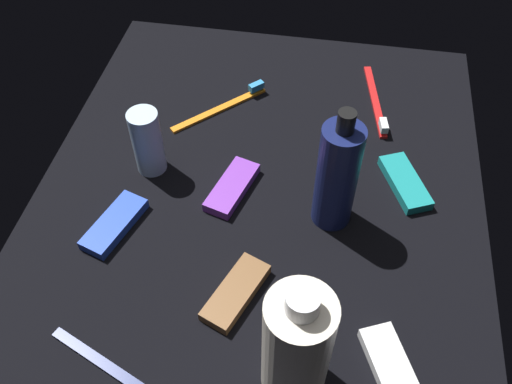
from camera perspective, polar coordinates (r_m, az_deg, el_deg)
ground_plane at (r=77.91cm, az=0.00°, el=-1.71°), size 84.00×64.00×1.20cm
lotion_bottle at (r=70.78cm, az=8.46°, el=1.80°), size 5.43×5.43×19.00cm
bodywash_bottle at (r=57.24cm, az=4.27°, el=-15.76°), size 7.07×7.07×18.41cm
deodorant_stick at (r=80.12cm, az=-11.25°, el=5.14°), size 4.36×4.36×10.50cm
toothbrush_navy at (r=66.06cm, az=-13.92°, el=-17.96°), size 7.82×17.15×2.10cm
toothbrush_orange at (r=91.81cm, az=-3.26°, el=9.05°), size 13.61×13.55×2.10cm
toothbrush_red at (r=94.14cm, az=12.43°, el=9.03°), size 17.91×4.49×2.10cm
snack_bar_teal at (r=82.16cm, az=15.25°, el=0.96°), size 11.12×7.95×1.50cm
snack_bar_white at (r=66.13cm, az=13.97°, el=-17.52°), size 11.12×7.95×1.50cm
snack_bar_purple at (r=78.74cm, az=-2.50°, el=0.50°), size 11.10×6.70×1.50cm
snack_bar_blue at (r=76.97cm, az=-14.53°, el=-3.25°), size 11.13×7.00×1.50cm
snack_bar_brown at (r=68.74cm, az=-2.12°, el=-10.40°), size 11.14×7.56×1.50cm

